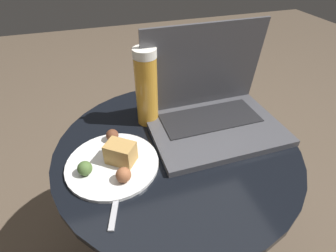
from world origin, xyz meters
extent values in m
plane|color=brown|center=(0.00, 0.00, 0.00)|extent=(6.00, 6.00, 0.00)
cylinder|color=#515156|center=(0.00, 0.00, 0.01)|extent=(0.41, 0.41, 0.01)
cylinder|color=#515156|center=(0.00, 0.00, 0.28)|extent=(0.09, 0.09, 0.52)
cylinder|color=black|center=(0.00, 0.00, 0.55)|extent=(0.65, 0.65, 0.02)
cube|color=#47474C|center=(0.13, 0.03, 0.56)|extent=(0.37, 0.26, 0.02)
cube|color=black|center=(0.13, 0.06, 0.58)|extent=(0.29, 0.13, 0.00)
cube|color=#47474C|center=(0.13, 0.14, 0.70)|extent=(0.37, 0.03, 0.26)
cube|color=#19234C|center=(0.13, 0.14, 0.70)|extent=(0.34, 0.03, 0.23)
cylinder|color=gold|center=(-0.05, 0.13, 0.66)|extent=(0.06, 0.06, 0.20)
cylinder|color=white|center=(-0.05, 0.13, 0.77)|extent=(0.06, 0.06, 0.02)
cylinder|color=white|center=(-0.18, -0.02, 0.56)|extent=(0.23, 0.23, 0.01)
cube|color=tan|center=(-0.15, -0.02, 0.59)|extent=(0.08, 0.08, 0.05)
sphere|color=#9E5B38|center=(-0.16, -0.09, 0.58)|extent=(0.04, 0.04, 0.04)
sphere|color=#4C6B33|center=(-0.24, -0.04, 0.58)|extent=(0.03, 0.03, 0.03)
sphere|color=brown|center=(-0.16, 0.06, 0.58)|extent=(0.03, 0.03, 0.03)
cube|color=#B2B2B7|center=(-0.18, -0.13, 0.56)|extent=(0.05, 0.14, 0.00)
cube|color=#B2B2B7|center=(-0.16, -0.04, 0.56)|extent=(0.04, 0.06, 0.00)
camera|label=1|loc=(-0.18, -0.50, 1.03)|focal=28.00mm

